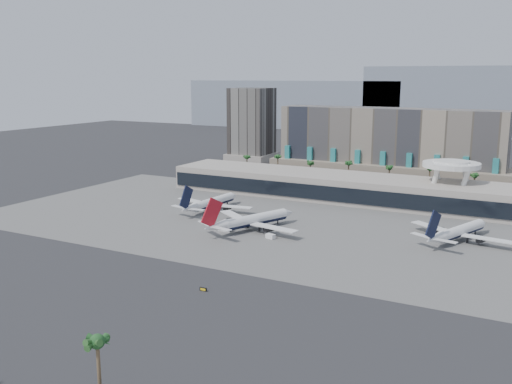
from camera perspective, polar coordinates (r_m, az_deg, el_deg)
The scene contains 15 objects.
ground at distance 193.57m, azimuth -3.71°, elevation -6.64°, with size 900.00×900.00×0.00m, color #232326.
apron_pad at distance 240.20m, azimuth 3.17°, elevation -3.02°, with size 260.00×130.00×0.06m, color #5B5B59.
mountain_ridge at distance 630.93m, azimuth 21.78°, elevation 7.96°, with size 680.00×60.00×70.00m.
hotel at distance 344.78m, azimuth 13.10°, elevation 3.99°, with size 140.00×30.00×42.00m.
office_tower at distance 406.46m, azimuth -0.42°, elevation 6.26°, with size 30.00×30.00×52.00m.
terminal at distance 288.36m, azimuth 7.75°, elevation 0.68°, with size 170.00×32.50×14.50m.
saucer_structure at distance 278.76m, azimuth 18.94°, elevation 2.27°, with size 26.00×26.00×21.89m.
palm_row at distance 318.42m, azimuth 11.15°, elevation 2.32°, with size 157.80×2.80×13.10m.
airliner_left at distance 260.50m, azimuth -4.50°, elevation -1.06°, with size 40.86×42.19×14.56m.
airliner_centre at distance 226.79m, azimuth -0.41°, elevation -2.83°, with size 42.46×43.78×16.01m.
airliner_right at distance 224.69m, azimuth 19.60°, elevation -3.73°, with size 39.74×41.04×14.84m.
service_vehicle_a at distance 225.97m, azimuth -3.11°, elevation -3.64°, with size 5.06×2.47×2.47m, color silver.
service_vehicle_b at distance 215.85m, azimuth 1.46°, elevation -4.45°, with size 3.47×1.99×1.79m, color white.
taxiway_sign at distance 165.78m, azimuth -5.30°, elevation -9.66°, with size 2.27×0.43×1.03m.
near_palm_b at distance 109.56m, azimuth -15.56°, elevation -14.92°, with size 6.00×6.00×15.21m.
Camera 1 is at (96.77, -156.42, 60.33)m, focal length 40.00 mm.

